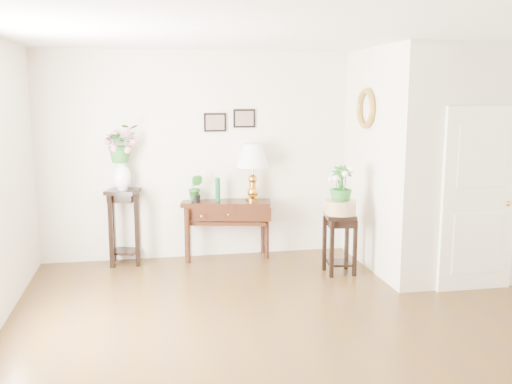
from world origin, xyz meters
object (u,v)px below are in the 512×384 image
object	(u,v)px
console_table	(226,230)
plant_stand_a	(124,227)
table_lamp	(253,175)
plant_stand_b	(339,244)

from	to	relation	value
console_table	plant_stand_a	distance (m)	1.37
console_table	table_lamp	bearing A→B (deg)	12.09
plant_stand_a	plant_stand_b	xyz separation A→B (m)	(2.66, -0.94, -0.12)
table_lamp	plant_stand_a	distance (m)	1.84
console_table	plant_stand_b	distance (m)	1.60
table_lamp	plant_stand_b	world-z (taller)	table_lamp
console_table	table_lamp	world-z (taller)	table_lamp
plant_stand_a	plant_stand_b	distance (m)	2.82
console_table	table_lamp	xyz separation A→B (m)	(0.37, 0.00, 0.75)
table_lamp	plant_stand_b	bearing A→B (deg)	-45.25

